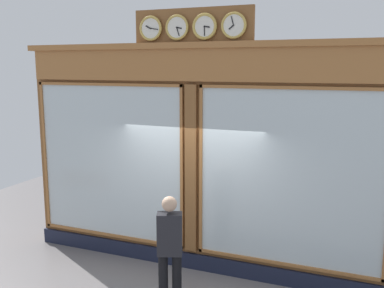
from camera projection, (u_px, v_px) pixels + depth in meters
name	position (u px, v px, depth m)	size (l,w,h in m)	color
shop_facade	(195.00, 157.00, 7.47)	(6.53, 0.42, 4.43)	brown
pedestrian	(170.00, 247.00, 6.30)	(0.42, 0.34, 1.69)	black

